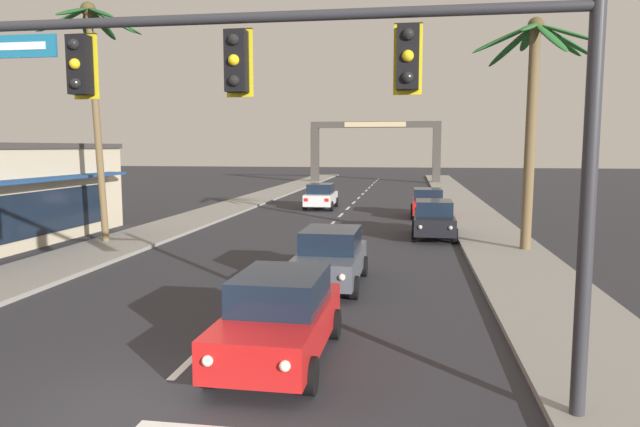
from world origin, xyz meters
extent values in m
plane|color=#2D2D33|center=(0.00, 0.00, 0.00)|extent=(220.00, 220.00, 0.00)
cube|color=gray|center=(7.80, 20.00, 0.07)|extent=(3.20, 110.00, 0.14)
cube|color=gray|center=(-7.80, 20.00, 0.07)|extent=(3.20, 110.00, 0.14)
cube|color=silver|center=(0.00, 2.10, 0.00)|extent=(0.16, 2.00, 0.01)
cube|color=silver|center=(0.00, 6.12, 0.00)|extent=(0.16, 2.00, 0.01)
cube|color=silver|center=(0.00, 10.14, 0.00)|extent=(0.16, 2.00, 0.01)
cube|color=silver|center=(0.00, 14.16, 0.00)|extent=(0.16, 2.00, 0.01)
cube|color=silver|center=(0.00, 18.19, 0.00)|extent=(0.16, 2.00, 0.01)
cube|color=silver|center=(0.00, 22.21, 0.00)|extent=(0.16, 2.00, 0.01)
cube|color=silver|center=(0.00, 26.23, 0.00)|extent=(0.16, 2.00, 0.01)
cube|color=silver|center=(0.00, 30.25, 0.00)|extent=(0.16, 2.00, 0.01)
cube|color=silver|center=(0.00, 34.27, 0.00)|extent=(0.16, 2.00, 0.01)
cube|color=silver|center=(0.00, 38.29, 0.00)|extent=(0.16, 2.00, 0.01)
cube|color=silver|center=(0.00, 42.31, 0.00)|extent=(0.16, 2.00, 0.01)
cube|color=silver|center=(0.00, 46.33, 0.00)|extent=(0.16, 2.00, 0.01)
cube|color=silver|center=(0.00, 50.35, 0.00)|extent=(0.16, 2.00, 0.01)
cube|color=silver|center=(0.00, 54.37, 0.00)|extent=(0.16, 2.00, 0.01)
cube|color=silver|center=(0.00, 58.39, 0.00)|extent=(0.16, 2.00, 0.01)
cube|color=silver|center=(0.00, 62.41, 0.00)|extent=(0.16, 2.00, 0.01)
cube|color=silver|center=(0.00, 66.43, 0.00)|extent=(0.16, 2.00, 0.01)
cylinder|color=#2D2D33|center=(6.62, 0.56, 3.27)|extent=(0.22, 0.22, 6.55)
cylinder|color=#2D2D33|center=(1.48, 0.56, 6.01)|extent=(10.29, 0.16, 0.16)
cube|color=black|center=(4.05, 0.54, 5.37)|extent=(0.32, 0.26, 0.92)
sphere|color=black|center=(4.05, 0.40, 5.67)|extent=(0.17, 0.17, 0.17)
sphere|color=yellow|center=(4.05, 0.40, 5.37)|extent=(0.17, 0.17, 0.17)
sphere|color=black|center=(4.05, 0.40, 5.07)|extent=(0.17, 0.17, 0.17)
cube|color=yellow|center=(4.05, 0.70, 5.37)|extent=(0.42, 0.03, 1.04)
cube|color=black|center=(1.48, 0.54, 5.37)|extent=(0.32, 0.26, 0.92)
sphere|color=black|center=(1.48, 0.40, 5.67)|extent=(0.17, 0.17, 0.17)
sphere|color=yellow|center=(1.48, 0.40, 5.37)|extent=(0.17, 0.17, 0.17)
sphere|color=black|center=(1.48, 0.40, 5.07)|extent=(0.17, 0.17, 0.17)
cube|color=yellow|center=(1.48, 0.70, 5.37)|extent=(0.42, 0.03, 1.04)
cube|color=black|center=(-1.09, 0.54, 5.37)|extent=(0.32, 0.26, 0.92)
sphere|color=black|center=(-1.09, 0.40, 5.67)|extent=(0.17, 0.17, 0.17)
sphere|color=yellow|center=(-1.09, 0.40, 5.37)|extent=(0.17, 0.17, 0.17)
sphere|color=black|center=(-1.09, 0.40, 5.07)|extent=(0.17, 0.17, 0.17)
cube|color=yellow|center=(-1.09, 0.70, 5.37)|extent=(0.42, 0.03, 1.04)
cube|color=#196B93|center=(-2.37, 0.56, 5.69)|extent=(1.75, 0.05, 0.36)
cube|color=white|center=(-2.37, 0.53, 5.69)|extent=(1.40, 0.01, 0.12)
cube|color=red|center=(1.69, 2.35, 0.68)|extent=(1.82, 4.32, 0.72)
cube|color=black|center=(1.69, 2.50, 1.36)|extent=(1.63, 2.22, 0.64)
cylinder|color=black|center=(2.53, 0.92, 0.32)|extent=(0.23, 0.64, 0.64)
cylinder|color=black|center=(0.80, 0.95, 0.32)|extent=(0.23, 0.64, 0.64)
cylinder|color=black|center=(2.57, 3.76, 0.32)|extent=(0.23, 0.64, 0.64)
cylinder|color=black|center=(0.84, 3.78, 0.32)|extent=(0.23, 0.64, 0.64)
sphere|color=#F9EFC6|center=(2.28, 0.17, 0.76)|extent=(0.18, 0.18, 0.18)
sphere|color=#F9EFC6|center=(1.04, 0.19, 0.76)|extent=(0.18, 0.18, 0.18)
cube|color=red|center=(2.38, 4.50, 0.78)|extent=(0.24, 0.06, 0.20)
cube|color=red|center=(1.06, 4.52, 0.78)|extent=(0.24, 0.06, 0.20)
cube|color=#4C515B|center=(1.82, 8.47, 0.68)|extent=(1.80, 4.32, 0.72)
cube|color=black|center=(1.82, 8.62, 1.36)|extent=(1.62, 2.21, 0.64)
cylinder|color=black|center=(2.67, 7.05, 0.32)|extent=(0.23, 0.64, 0.64)
cylinder|color=black|center=(0.95, 7.06, 0.32)|extent=(0.23, 0.64, 0.64)
cylinder|color=black|center=(2.70, 9.89, 0.32)|extent=(0.23, 0.64, 0.64)
cylinder|color=black|center=(0.97, 9.90, 0.32)|extent=(0.23, 0.64, 0.64)
sphere|color=#F9EFC6|center=(2.42, 6.30, 0.76)|extent=(0.18, 0.18, 0.18)
sphere|color=#F9EFC6|center=(1.18, 6.31, 0.76)|extent=(0.18, 0.18, 0.18)
cube|color=red|center=(2.50, 10.63, 0.78)|extent=(0.24, 0.06, 0.20)
cube|color=red|center=(1.18, 10.64, 0.78)|extent=(0.24, 0.06, 0.20)
cube|color=silver|center=(-1.75, 29.72, 0.68)|extent=(1.83, 4.33, 0.72)
cube|color=black|center=(-1.75, 29.57, 1.36)|extent=(1.64, 2.23, 0.64)
cylinder|color=black|center=(-2.64, 31.13, 0.32)|extent=(0.23, 0.64, 0.64)
cylinder|color=black|center=(-0.91, 31.15, 0.32)|extent=(0.23, 0.64, 0.64)
cylinder|color=black|center=(-2.59, 28.29, 0.32)|extent=(0.23, 0.64, 0.64)
cylinder|color=black|center=(-0.86, 28.32, 0.32)|extent=(0.23, 0.64, 0.64)
sphere|color=#B2B2AD|center=(-2.41, 31.88, 0.76)|extent=(0.18, 0.18, 0.18)
sphere|color=#B2B2AD|center=(-1.17, 31.90, 0.76)|extent=(0.18, 0.18, 0.18)
cube|color=red|center=(-2.38, 27.55, 0.78)|extent=(0.24, 0.06, 0.20)
cube|color=red|center=(-1.06, 27.57, 0.78)|extent=(0.24, 0.06, 0.20)
cube|color=red|center=(5.13, 25.87, 0.68)|extent=(1.78, 4.31, 0.72)
cube|color=black|center=(5.13, 26.02, 1.36)|extent=(1.61, 2.21, 0.64)
cylinder|color=black|center=(6.00, 24.46, 0.32)|extent=(0.22, 0.64, 0.64)
cylinder|color=black|center=(4.28, 24.45, 0.32)|extent=(0.22, 0.64, 0.64)
cylinder|color=black|center=(5.99, 27.29, 0.32)|extent=(0.22, 0.64, 0.64)
cylinder|color=black|center=(4.27, 27.29, 0.32)|extent=(0.22, 0.64, 0.64)
sphere|color=#B2B2AD|center=(5.76, 23.70, 0.76)|extent=(0.18, 0.18, 0.18)
sphere|color=#B2B2AD|center=(4.52, 23.70, 0.76)|extent=(0.18, 0.18, 0.18)
cube|color=red|center=(5.78, 28.03, 0.78)|extent=(0.24, 0.06, 0.20)
cube|color=red|center=(4.46, 28.03, 0.78)|extent=(0.24, 0.06, 0.20)
cube|color=black|center=(5.19, 18.26, 0.68)|extent=(1.80, 4.32, 0.72)
cube|color=black|center=(5.19, 18.41, 1.36)|extent=(1.62, 2.21, 0.64)
cylinder|color=black|center=(6.04, 16.83, 0.32)|extent=(0.23, 0.64, 0.64)
cylinder|color=black|center=(4.31, 16.85, 0.32)|extent=(0.23, 0.64, 0.64)
cylinder|color=black|center=(6.06, 19.67, 0.32)|extent=(0.23, 0.64, 0.64)
cylinder|color=black|center=(4.34, 19.68, 0.32)|extent=(0.23, 0.64, 0.64)
sphere|color=#B2B2AD|center=(5.79, 16.08, 0.76)|extent=(0.18, 0.18, 0.18)
sphere|color=#B2B2AD|center=(4.55, 16.09, 0.76)|extent=(0.18, 0.18, 0.18)
cube|color=red|center=(5.87, 20.41, 0.78)|extent=(0.24, 0.06, 0.20)
cube|color=red|center=(4.55, 20.42, 0.78)|extent=(0.24, 0.06, 0.20)
cylinder|color=brown|center=(-8.72, 14.27, 4.79)|extent=(0.63, 0.28, 9.58)
ellipsoid|color=#1E5123|center=(-7.89, 14.30, 9.15)|extent=(2.08, 0.46, 1.17)
ellipsoid|color=#1E5123|center=(-8.04, 14.86, 9.23)|extent=(1.98, 1.54, 1.01)
ellipsoid|color=#1E5123|center=(-8.89, 15.30, 9.23)|extent=(0.41, 2.13, 1.02)
ellipsoid|color=#1E5123|center=(-9.48, 15.16, 9.31)|extent=(1.53, 2.04, 0.86)
ellipsoid|color=#1E5123|center=(-9.92, 14.14, 9.22)|extent=(2.16, 0.66, 1.04)
ellipsoid|color=#1E5123|center=(-9.68, 13.68, 9.11)|extent=(1.87, 1.54, 1.24)
ellipsoid|color=#1E5123|center=(-8.92, 13.20, 9.31)|extent=(0.46, 2.19, 0.86)
ellipsoid|color=#1E5123|center=(-8.02, 13.63, 9.33)|extent=(2.01, 1.62, 0.82)
sphere|color=#4C4223|center=(-8.89, 14.27, 9.62)|extent=(0.60, 0.60, 0.60)
cylinder|color=brown|center=(8.60, 15.03, 4.27)|extent=(0.46, 0.40, 8.55)
ellipsoid|color=#236028|center=(9.75, 15.11, 8.01)|extent=(2.32, 0.56, 1.39)
ellipsoid|color=#236028|center=(9.62, 15.67, 8.13)|extent=(2.24, 1.64, 1.16)
ellipsoid|color=#236028|center=(8.61, 16.28, 8.34)|extent=(0.45, 2.54, 0.73)
ellipsoid|color=#236028|center=(7.91, 15.87, 7.99)|extent=(1.80, 1.99, 1.43)
ellipsoid|color=#236028|center=(7.58, 15.67, 8.26)|extent=(2.34, 1.63, 0.90)
ellipsoid|color=#236028|center=(7.47, 14.88, 8.11)|extent=(2.43, 0.71, 1.19)
ellipsoid|color=#236028|center=(8.18, 13.88, 8.31)|extent=(1.30, 2.49, 0.80)
ellipsoid|color=#236028|center=(8.97, 14.00, 7.96)|extent=(1.07, 2.27, 1.48)
ellipsoid|color=#236028|center=(9.70, 14.50, 8.17)|extent=(2.36, 1.44, 1.07)
sphere|color=#4C4223|center=(8.63, 15.03, 8.59)|extent=(0.60, 0.60, 0.60)
cube|color=navy|center=(-10.31, 11.49, 2.81)|extent=(1.00, 14.36, 0.12)
cube|color=black|center=(-10.74, 11.49, 1.40)|extent=(0.06, 13.52, 1.80)
cube|color=#423D38|center=(-6.98, 58.75, 3.15)|extent=(0.90, 0.90, 6.30)
cube|color=#423D38|center=(6.98, 58.75, 3.15)|extent=(0.90, 0.90, 6.30)
cube|color=#423D38|center=(0.00, 58.75, 6.65)|extent=(14.86, 0.60, 0.70)
cube|color=tan|center=(0.00, 58.43, 6.65)|extent=(6.98, 0.08, 0.56)
camera|label=1|loc=(4.12, -8.11, 4.08)|focal=32.43mm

